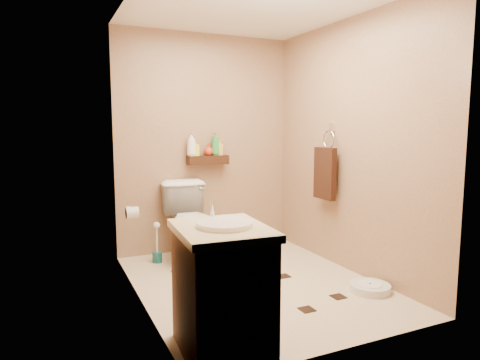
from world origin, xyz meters
name	(u,v)px	position (x,y,z in m)	size (l,w,h in m)	color
ground	(255,283)	(0.00, 0.00, 0.00)	(2.50, 2.50, 0.00)	beige
wall_back	(205,143)	(0.00, 1.25, 1.20)	(2.00, 0.04, 2.40)	#9E7C5A
wall_front	(350,159)	(0.00, -1.25, 1.20)	(2.00, 0.04, 2.40)	#9E7C5A
wall_left	(138,152)	(-1.00, 0.00, 1.20)	(0.04, 2.50, 2.40)	#9E7C5A
wall_right	(349,146)	(1.00, 0.00, 1.20)	(0.04, 2.50, 2.40)	#9E7C5A
ceiling	(256,3)	(0.00, 0.00, 2.40)	(2.00, 2.50, 0.02)	white
wall_shelf	(208,160)	(0.00, 1.17, 1.02)	(0.46, 0.14, 0.10)	#3B1C10
floor_accents	(258,284)	(0.01, -0.04, 0.00)	(1.14, 1.34, 0.01)	black
toilet	(191,223)	(-0.31, 0.83, 0.41)	(0.46, 0.80, 0.82)	white
vanity	(222,288)	(-0.70, -0.95, 0.41)	(0.58, 0.69, 0.92)	brown
bathroom_scale	(370,288)	(0.80, -0.58, 0.03)	(0.36, 0.36, 0.07)	silver
toilet_brush	(157,248)	(-0.65, 0.95, 0.15)	(0.10, 0.10, 0.42)	#175C5C
towel_ring	(325,171)	(0.91, 0.25, 0.95)	(0.12, 0.30, 0.76)	silver
toilet_paper	(132,213)	(-0.94, 0.65, 0.60)	(0.12, 0.11, 0.12)	silver
bottle_a	(191,144)	(-0.19, 1.17, 1.20)	(0.10, 0.10, 0.26)	white
bottle_b	(195,147)	(-0.15, 1.17, 1.16)	(0.08, 0.08, 0.18)	yellow
bottle_c	(209,149)	(0.01, 1.17, 1.14)	(0.10, 0.10, 0.13)	red
bottle_d	(215,144)	(0.09, 1.17, 1.20)	(0.10, 0.10, 0.25)	#2F8E3F
bottle_e	(220,147)	(0.14, 1.17, 1.16)	(0.08, 0.08, 0.18)	gold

